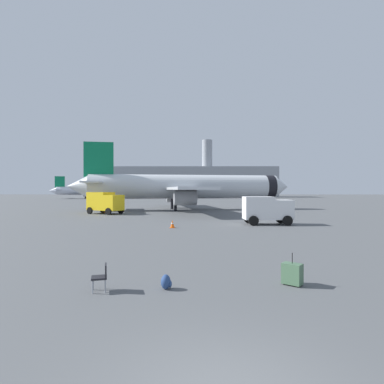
% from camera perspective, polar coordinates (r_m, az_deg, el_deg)
% --- Properties ---
extents(airplane_at_gate, '(35.66, 32.34, 10.50)m').
position_cam_1_polar(airplane_at_gate, '(50.96, -1.32, 0.91)').
color(airplane_at_gate, silver).
rests_on(airplane_at_gate, ground).
extents(airplane_taxiing, '(26.48, 24.12, 7.88)m').
position_cam_1_polar(airplane_taxiing, '(120.72, -17.85, 0.20)').
color(airplane_taxiing, silver).
rests_on(airplane_taxiing, ground).
extents(service_truck, '(5.26, 4.29, 2.90)m').
position_cam_1_polar(service_truck, '(44.07, -15.29, -1.70)').
color(service_truck, yellow).
rests_on(service_truck, ground).
extents(cargo_van, '(4.47, 2.46, 2.60)m').
position_cam_1_polar(cargo_van, '(30.51, 13.21, -2.96)').
color(cargo_van, white).
rests_on(cargo_van, ground).
extents(safety_cone_near, '(0.44, 0.44, 0.73)m').
position_cam_1_polar(safety_cone_near, '(46.96, -15.66, -3.10)').
color(safety_cone_near, '#F2590C').
rests_on(safety_cone_near, ground).
extents(safety_cone_mid, '(0.44, 0.44, 0.66)m').
position_cam_1_polar(safety_cone_mid, '(27.24, -3.52, -5.73)').
color(safety_cone_mid, '#F2590C').
rests_on(safety_cone_mid, ground).
extents(safety_cone_far, '(0.44, 0.44, 0.79)m').
position_cam_1_polar(safety_cone_far, '(46.30, -15.36, -3.11)').
color(safety_cone_far, '#F2590C').
rests_on(safety_cone_far, ground).
extents(rolling_suitcase, '(0.75, 0.72, 1.10)m').
position_cam_1_polar(rolling_suitcase, '(11.75, 17.47, -13.73)').
color(rolling_suitcase, '#476B4C').
rests_on(rolling_suitcase, ground).
extents(traveller_backpack, '(0.36, 0.40, 0.48)m').
position_cam_1_polar(traveller_backpack, '(10.88, -4.63, -15.74)').
color(traveller_backpack, navy).
rests_on(traveller_backpack, ground).
extents(gate_chair, '(0.59, 0.59, 0.86)m').
position_cam_1_polar(gate_chair, '(10.98, -15.86, -14.17)').
color(gate_chair, black).
rests_on(gate_chair, ground).
extents(terminal_building, '(79.04, 16.61, 24.74)m').
position_cam_1_polar(terminal_building, '(139.01, -1.48, 1.82)').
color(terminal_building, gray).
rests_on(terminal_building, ground).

